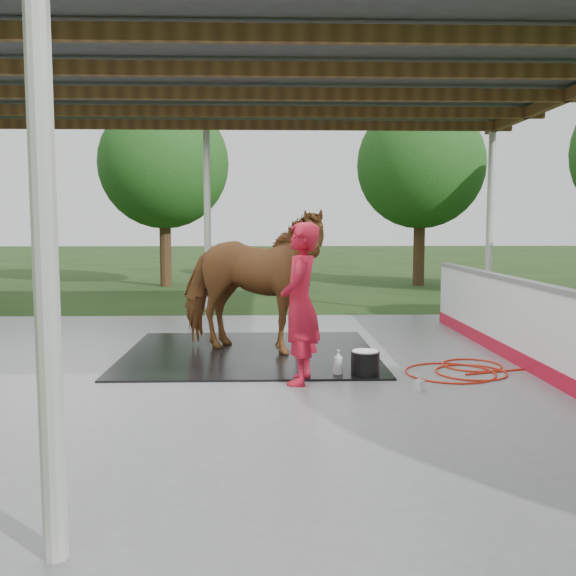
{
  "coord_description": "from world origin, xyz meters",
  "views": [
    {
      "loc": [
        1.2,
        -8.2,
        1.93
      ],
      "look_at": [
        1.47,
        0.44,
        1.07
      ],
      "focal_mm": 40.0,
      "sensor_mm": 36.0,
      "label": 1
    }
  ],
  "objects_px": {
    "handler": "(300,304)",
    "wash_bucket": "(365,363)",
    "dasher_board": "(527,327)",
    "horse": "(250,281)"
  },
  "relations": [
    {
      "from": "handler",
      "to": "wash_bucket",
      "type": "height_order",
      "value": "handler"
    },
    {
      "from": "dasher_board",
      "to": "wash_bucket",
      "type": "bearing_deg",
      "value": -168.77
    },
    {
      "from": "dasher_board",
      "to": "handler",
      "type": "distance_m",
      "value": 3.13
    },
    {
      "from": "dasher_board",
      "to": "wash_bucket",
      "type": "height_order",
      "value": "dasher_board"
    },
    {
      "from": "horse",
      "to": "handler",
      "type": "distance_m",
      "value": 1.87
    },
    {
      "from": "handler",
      "to": "wash_bucket",
      "type": "xyz_separation_m",
      "value": [
        0.82,
        0.29,
        -0.78
      ]
    },
    {
      "from": "dasher_board",
      "to": "wash_bucket",
      "type": "distance_m",
      "value": 2.27
    },
    {
      "from": "horse",
      "to": "handler",
      "type": "relative_size",
      "value": 1.28
    },
    {
      "from": "dasher_board",
      "to": "horse",
      "type": "distance_m",
      "value": 3.83
    },
    {
      "from": "wash_bucket",
      "to": "dasher_board",
      "type": "bearing_deg",
      "value": 11.23
    }
  ]
}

